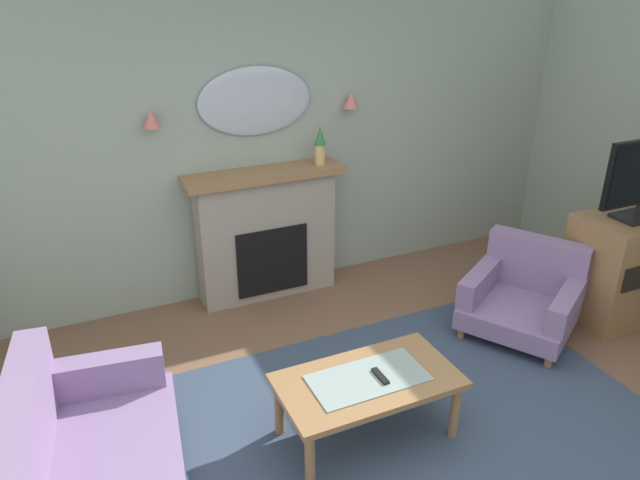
{
  "coord_description": "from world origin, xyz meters",
  "views": [
    {
      "loc": [
        -1.77,
        -2.24,
        2.7
      ],
      "look_at": [
        -0.18,
        1.24,
        0.94
      ],
      "focal_mm": 33.43,
      "sensor_mm": 36.0,
      "label": 1
    }
  ],
  "objects": [
    {
      "name": "wall_back",
      "position": [
        0.0,
        2.49,
        1.36
      ],
      "size": [
        6.71,
        0.1,
        2.72
      ],
      "primitive_type": "cube",
      "color": "#93A393",
      "rests_on": "ground"
    },
    {
      "name": "patterned_rug",
      "position": [
        0.0,
        0.2,
        0.01
      ],
      "size": [
        3.2,
        2.4,
        0.01
      ],
      "primitive_type": "cube",
      "color": "#38475B",
      "rests_on": "ground"
    },
    {
      "name": "tv_remote",
      "position": [
        -0.22,
        0.27,
        0.45
      ],
      "size": [
        0.04,
        0.16,
        0.02
      ],
      "primitive_type": "cube",
      "color": "black",
      "rests_on": "coffee_table"
    },
    {
      "name": "armchair_in_corner",
      "position": [
        1.47,
        0.87,
        0.31
      ],
      "size": [
        1.12,
        1.11,
        0.71
      ],
      "color": "gray",
      "rests_on": "ground"
    },
    {
      "name": "wall_sconce_left",
      "position": [
        -1.07,
        2.36,
        1.66
      ],
      "size": [
        0.14,
        0.14,
        0.14
      ],
      "primitive_type": "cone",
      "color": "#D17066"
    },
    {
      "name": "wall_mirror",
      "position": [
        -0.22,
        2.41,
        1.71
      ],
      "size": [
        0.96,
        0.06,
        0.56
      ],
      "primitive_type": "ellipsoid",
      "color": "#B2BCC6"
    },
    {
      "name": "fireplace",
      "position": [
        -0.22,
        2.27,
        0.57
      ],
      "size": [
        1.36,
        0.36,
        1.16
      ],
      "color": "gray",
      "rests_on": "ground"
    },
    {
      "name": "floor",
      "position": [
        0.0,
        0.0,
        -0.05
      ],
      "size": [
        6.71,
        5.88,
        0.1
      ],
      "primitive_type": "cube",
      "color": "brown",
      "rests_on": "ground"
    },
    {
      "name": "coffee_table",
      "position": [
        -0.29,
        0.3,
        0.38
      ],
      "size": [
        1.1,
        0.6,
        0.45
      ],
      "color": "olive",
      "rests_on": "ground"
    },
    {
      "name": "mantel_vase_right",
      "position": [
        0.28,
        2.24,
        1.34
      ],
      "size": [
        0.1,
        0.1,
        0.33
      ],
      "color": "tan",
      "rests_on": "fireplace"
    },
    {
      "name": "wall_sconce_right",
      "position": [
        0.63,
        2.36,
        1.66
      ],
      "size": [
        0.14,
        0.14,
        0.14
      ],
      "primitive_type": "cone",
      "color": "#D17066"
    },
    {
      "name": "tv_cabinet",
      "position": [
        2.3,
        0.69,
        0.45
      ],
      "size": [
        0.8,
        0.57,
        0.9
      ],
      "color": "olive",
      "rests_on": "ground"
    }
  ]
}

